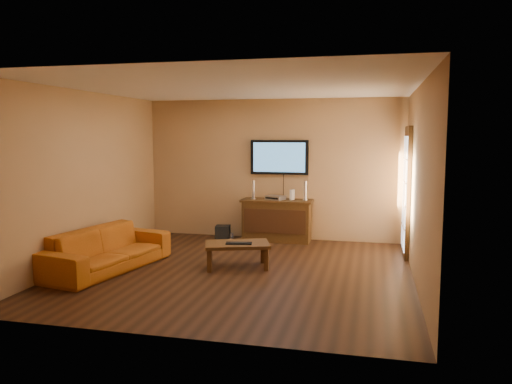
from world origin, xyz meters
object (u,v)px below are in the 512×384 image
(coffee_table, at_px, (237,246))
(keyboard, at_px, (239,243))
(game_console, at_px, (292,195))
(media_console, at_px, (277,220))
(television, at_px, (279,157))
(av_receiver, at_px, (275,198))
(subwoofer, at_px, (223,232))
(speaker_right, at_px, (305,191))
(sofa, at_px, (107,242))
(bottle, at_px, (232,238))
(speaker_left, at_px, (253,191))

(coffee_table, height_order, keyboard, keyboard)
(game_console, bearing_deg, media_console, -157.88)
(television, distance_m, game_console, 0.77)
(av_receiver, distance_m, subwoofer, 1.24)
(subwoofer, bearing_deg, media_console, -2.81)
(media_console, height_order, av_receiver, av_receiver)
(coffee_table, xyz_separation_m, speaker_right, (0.76, 2.07, 0.63))
(keyboard, bearing_deg, speaker_right, 71.50)
(sofa, bearing_deg, av_receiver, -27.52)
(sofa, height_order, speaker_right, speaker_right)
(television, xyz_separation_m, speaker_right, (0.53, -0.18, -0.63))
(coffee_table, relative_size, speaker_right, 3.05)
(bottle, bearing_deg, game_console, 23.35)
(media_console, relative_size, coffee_table, 1.22)
(av_receiver, bearing_deg, bottle, -125.67)
(media_console, height_order, speaker_left, speaker_left)
(coffee_table, distance_m, bottle, 1.71)
(speaker_left, bearing_deg, game_console, 3.52)
(bottle, bearing_deg, coffee_table, -70.99)
(av_receiver, xyz_separation_m, game_console, (0.32, 0.03, 0.06))
(coffee_table, bearing_deg, media_console, 83.72)
(speaker_right, xyz_separation_m, bottle, (-1.31, -0.46, -0.86))
(av_receiver, relative_size, bottle, 1.60)
(television, bearing_deg, media_console, -90.00)
(coffee_table, height_order, speaker_left, speaker_left)
(av_receiver, relative_size, game_console, 1.68)
(speaker_right, height_order, bottle, speaker_right)
(coffee_table, bearing_deg, speaker_right, 69.93)
(bottle, bearing_deg, sofa, -121.34)
(media_console, relative_size, av_receiver, 4.01)
(av_receiver, relative_size, subwoofer, 1.25)
(coffee_table, bearing_deg, av_receiver, 84.61)
(speaker_right, xyz_separation_m, av_receiver, (-0.56, -0.03, -0.13))
(television, height_order, speaker_left, television)
(television, xyz_separation_m, subwoofer, (-1.05, -0.32, -1.45))
(coffee_table, height_order, sofa, sofa)
(television, bearing_deg, av_receiver, -98.49)
(game_console, bearing_deg, sofa, -116.32)
(game_console, bearing_deg, bottle, -140.72)
(game_console, relative_size, keyboard, 0.48)
(television, distance_m, keyboard, 2.61)
(speaker_left, distance_m, av_receiver, 0.45)
(speaker_left, relative_size, subwoofer, 1.33)
(media_console, xyz_separation_m, subwoofer, (-1.05, -0.10, -0.27))
(coffee_table, relative_size, bottle, 5.24)
(coffee_table, distance_m, sofa, 1.95)
(coffee_table, relative_size, speaker_left, 3.08)
(speaker_left, xyz_separation_m, game_console, (0.74, 0.05, -0.06))
(media_console, height_order, television, television)
(television, height_order, speaker_right, television)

